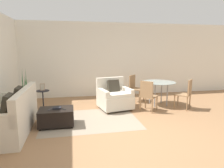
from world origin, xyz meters
The scene contains 16 objects.
ground_plane centered at (0.00, 0.00, 0.00)m, with size 20.00×20.00×0.00m, color #936B47.
wall_back centered at (0.00, 3.58, 1.38)m, with size 12.00×0.06×2.75m.
area_rug centered at (-0.78, 0.93, 0.00)m, with size 2.37×1.75×0.01m.
couch centered at (-2.51, 0.55, 0.32)m, with size 0.85×1.98×0.94m.
armchair centered at (0.03, 1.78, 0.36)m, with size 1.05×1.03×0.91m.
ottoman centered at (-1.59, 0.72, 0.22)m, with size 0.79×0.58×0.40m.
book_stack centered at (-1.57, 0.76, 0.42)m, with size 0.19×0.17×0.03m.
tv_remote_primary centered at (-1.41, 0.66, 0.41)m, with size 0.11×0.14×0.01m.
tv_remote_secondary centered at (-1.72, 0.70, 0.41)m, with size 0.12×0.17×0.01m.
potted_plant centered at (-2.54, 2.05, 0.23)m, with size 0.41×0.41×1.25m.
side_table centered at (-2.06, 2.06, 0.41)m, with size 0.38×0.38×0.59m.
picture_frame centered at (-2.06, 2.06, 0.69)m, with size 0.13×0.07×0.20m.
dining_table centered at (1.50, 1.90, 0.66)m, with size 1.06×1.06×0.75m.
dining_chair_near_left centered at (0.90, 1.30, 0.52)m, with size 0.59×0.59×0.90m.
dining_chair_near_right centered at (2.10, 1.30, 0.52)m, with size 0.59×0.59×0.90m.
dining_chair_far_left centered at (0.90, 2.50, 0.52)m, with size 0.59×0.59×0.90m.
Camera 1 is at (-1.20, -3.92, 1.79)m, focal length 32.00 mm.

